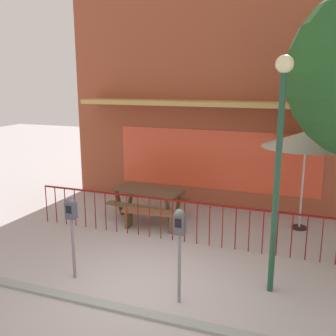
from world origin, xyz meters
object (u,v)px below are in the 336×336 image
Objects in this scene: patio_bench at (150,216)px; parking_meter_far at (179,231)px; patio_umbrella at (306,140)px; street_lamp at (279,144)px; parking_meter_near at (71,217)px; picnic_table_left at (148,195)px.

parking_meter_far is (1.67, -2.75, 0.89)m from patio_bench.
patio_umbrella is at bearing 21.33° from patio_bench.
parking_meter_near is at bearing -166.93° from street_lamp.
parking_meter_near is (-0.01, -3.44, 0.58)m from picnic_table_left.
picnic_table_left is 4.75m from street_lamp.
patio_bench is 4.21m from street_lamp.
street_lamp is at bearing -37.67° from picnic_table_left.
picnic_table_left is 1.21× the size of parking_meter_far.
street_lamp is at bearing -96.53° from patio_umbrella.
patio_umbrella is 0.61× the size of street_lamp.
parking_meter_near is 0.39× the size of street_lamp.
patio_umbrella is 5.61m from parking_meter_near.
parking_meter_near is (-0.39, -2.66, 0.84)m from patio_bench.
patio_bench is at bearing -158.67° from patio_umbrella.
patio_umbrella is at bearing 46.40° from parking_meter_near.
patio_umbrella is 4.10m from patio_bench.
patio_umbrella is 1.49× the size of parking_meter_far.
picnic_table_left is at bearing 116.02° from patio_bench.
patio_bench is (0.38, -0.78, -0.26)m from picnic_table_left.
parking_meter_far is 0.41× the size of street_lamp.
parking_meter_near is at bearing -133.60° from patio_umbrella.
patio_bench is 0.92× the size of parking_meter_near.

